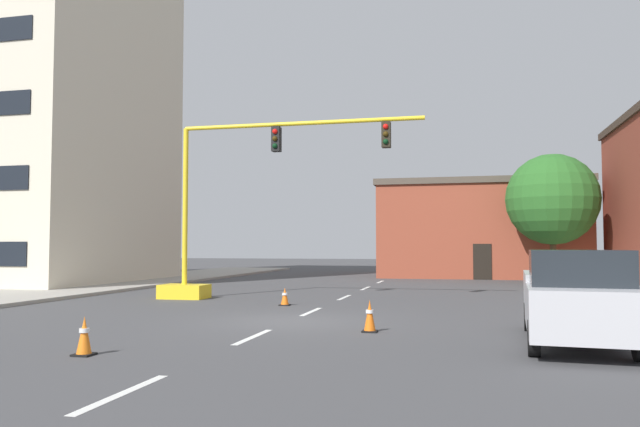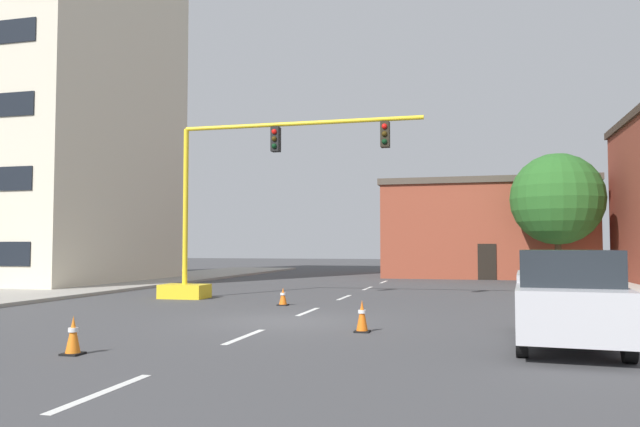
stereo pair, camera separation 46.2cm
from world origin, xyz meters
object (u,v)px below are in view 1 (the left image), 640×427
Objects in this scene: traffic_signal_gantry at (218,240)px; tree_right_far at (552,199)px; pickup_truck_silver at (576,298)px; traffic_cone_roadside_c at (285,297)px; traffic_cone_roadside_b at (84,336)px; traffic_cone_roadside_a at (370,316)px.

tree_right_far is at bearing 45.62° from traffic_signal_gantry.
tree_right_far is 1.33× the size of pickup_truck_silver.
traffic_cone_roadside_b is at bearing -95.24° from traffic_cone_roadside_c.
tree_right_far is 29.62m from traffic_cone_roadside_b.
traffic_cone_roadside_a is 1.04× the size of traffic_cone_roadside_b.
tree_right_far reaches higher than pickup_truck_silver.
traffic_cone_roadside_c is (0.94, 10.23, -0.06)m from traffic_cone_roadside_b.
tree_right_far is 20.35m from traffic_cone_roadside_c.
traffic_cone_roadside_a is at bearing -107.86° from tree_right_far.
pickup_truck_silver is at bearing -10.69° from traffic_cone_roadside_a.
pickup_truck_silver is 7.48× the size of traffic_cone_roadside_b.
tree_right_far reaches higher than traffic_cone_roadside_a.
traffic_cone_roadside_a is (-4.51, 0.85, -0.60)m from pickup_truck_silver.
traffic_cone_roadside_c is (3.28, -1.84, -2.02)m from traffic_signal_gantry.
traffic_cone_roadside_b reaches higher than traffic_cone_roadside_c.
traffic_cone_roadside_a is (7.13, -7.71, -1.94)m from traffic_signal_gantry.
traffic_cone_roadside_a is (-7.20, -22.36, -4.35)m from tree_right_far.
traffic_cone_roadside_a reaches higher than traffic_cone_roadside_b.
tree_right_far is at bearing 72.14° from traffic_cone_roadside_a.
traffic_cone_roadside_a is at bearing 42.35° from traffic_cone_roadside_b.
traffic_signal_gantry is 12.46m from traffic_cone_roadside_b.
pickup_truck_silver is at bearing -96.61° from tree_right_far.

